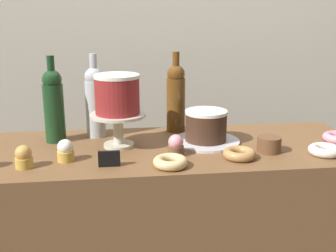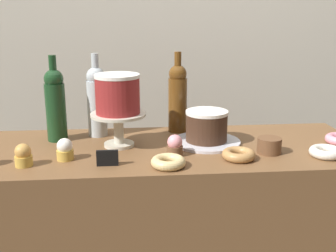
# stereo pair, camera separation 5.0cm
# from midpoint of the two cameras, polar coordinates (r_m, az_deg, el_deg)

# --- Properties ---
(back_wall) EXTENTS (6.00, 0.05, 2.60)m
(back_wall) POSITION_cam_midpoint_polar(r_m,az_deg,el_deg) (2.31, -3.38, 13.27)
(back_wall) COLOR #BCB7A8
(back_wall) RESTS_ON ground_plane
(cake_stand_pedestal) EXTENTS (0.20, 0.20, 0.12)m
(cake_stand_pedestal) POSITION_cam_midpoint_polar(r_m,az_deg,el_deg) (1.54, -7.70, 0.22)
(cake_stand_pedestal) COLOR beige
(cake_stand_pedestal) RESTS_ON display_counter
(white_layer_cake) EXTENTS (0.16, 0.16, 0.14)m
(white_layer_cake) POSITION_cam_midpoint_polar(r_m,az_deg,el_deg) (1.51, -7.86, 4.29)
(white_layer_cake) COLOR maroon
(white_layer_cake) RESTS_ON cake_stand_pedestal
(silver_serving_platter) EXTENTS (0.26, 0.26, 0.01)m
(silver_serving_platter) POSITION_cam_midpoint_polar(r_m,az_deg,el_deg) (1.59, 4.22, -2.10)
(silver_serving_platter) COLOR silver
(silver_serving_platter) RESTS_ON display_counter
(chocolate_round_cake) EXTENTS (0.16, 0.16, 0.11)m
(chocolate_round_cake) POSITION_cam_midpoint_polar(r_m,az_deg,el_deg) (1.57, 4.26, 0.08)
(chocolate_round_cake) COLOR #3D2619
(chocolate_round_cake) RESTS_ON silver_serving_platter
(wine_bottle_clear) EXTENTS (0.08, 0.08, 0.33)m
(wine_bottle_clear) POSITION_cam_midpoint_polar(r_m,az_deg,el_deg) (1.67, -10.72, 3.41)
(wine_bottle_clear) COLOR #B2BCC1
(wine_bottle_clear) RESTS_ON display_counter
(wine_bottle_amber) EXTENTS (0.08, 0.08, 0.33)m
(wine_bottle_amber) POSITION_cam_midpoint_polar(r_m,az_deg,el_deg) (1.71, 0.22, 3.99)
(wine_bottle_amber) COLOR #5B3814
(wine_bottle_amber) RESTS_ON display_counter
(wine_bottle_green) EXTENTS (0.08, 0.08, 0.33)m
(wine_bottle_green) POSITION_cam_midpoint_polar(r_m,az_deg,el_deg) (1.63, -16.09, 2.84)
(wine_bottle_green) COLOR #193D1E
(wine_bottle_green) RESTS_ON display_counter
(cupcake_strawberry) EXTENTS (0.06, 0.06, 0.07)m
(cupcake_strawberry) POSITION_cam_midpoint_polar(r_m,az_deg,el_deg) (1.44, 0.06, -2.69)
(cupcake_strawberry) COLOR brown
(cupcake_strawberry) RESTS_ON display_counter
(cupcake_vanilla) EXTENTS (0.06, 0.06, 0.07)m
(cupcake_vanilla) POSITION_cam_midpoint_polar(r_m,az_deg,el_deg) (1.44, -14.70, -3.29)
(cupcake_vanilla) COLOR gold
(cupcake_vanilla) RESTS_ON display_counter
(cupcake_caramel) EXTENTS (0.06, 0.06, 0.07)m
(cupcake_caramel) POSITION_cam_midpoint_polar(r_m,az_deg,el_deg) (1.42, -19.93, -4.01)
(cupcake_caramel) COLOR gold
(cupcake_caramel) RESTS_ON display_counter
(donut_maple) EXTENTS (0.11, 0.11, 0.03)m
(donut_maple) POSITION_cam_midpoint_polar(r_m,az_deg,el_deg) (1.44, 8.67, -3.75)
(donut_maple) COLOR #B27F47
(donut_maple) RESTS_ON display_counter
(donut_glazed) EXTENTS (0.11, 0.11, 0.03)m
(donut_glazed) POSITION_cam_midpoint_polar(r_m,az_deg,el_deg) (1.35, -0.75, -4.90)
(donut_glazed) COLOR #E0C17F
(donut_glazed) RESTS_ON display_counter
(donut_sugar) EXTENTS (0.11, 0.11, 0.03)m
(donut_sugar) POSITION_cam_midpoint_polar(r_m,az_deg,el_deg) (1.55, 19.61, -3.11)
(donut_sugar) COLOR silver
(donut_sugar) RESTS_ON display_counter
(cookie_stack) EXTENTS (0.08, 0.08, 0.05)m
(cookie_stack) POSITION_cam_midpoint_polar(r_m,az_deg,el_deg) (1.52, 12.61, -2.45)
(cookie_stack) COLOR brown
(cookie_stack) RESTS_ON display_counter
(price_sign_chalkboard) EXTENTS (0.07, 0.01, 0.05)m
(price_sign_chalkboard) POSITION_cam_midpoint_polar(r_m,az_deg,el_deg) (1.36, -9.03, -4.40)
(price_sign_chalkboard) COLOR black
(price_sign_chalkboard) RESTS_ON display_counter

